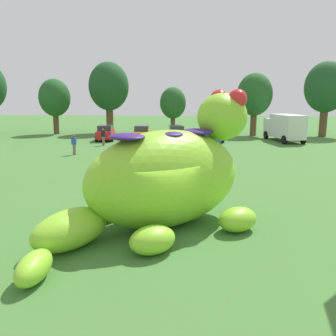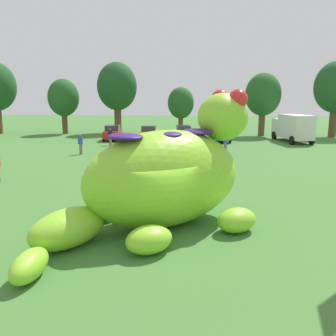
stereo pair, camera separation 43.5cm
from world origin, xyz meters
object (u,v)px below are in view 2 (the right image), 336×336
at_px(car_orange, 149,133).
at_px(spectator_wandering, 226,143).
at_px(spectator_near_inflatable, 81,144).
at_px(car_red, 113,133).
at_px(car_yellow, 183,133).
at_px(box_truck, 293,127).
at_px(giant_inflatable_creature, 165,177).
at_px(car_blue, 221,134).
at_px(spectator_mid_field, 110,137).

relative_size(car_orange, spectator_wandering, 2.44).
bearing_deg(spectator_near_inflatable, car_orange, 66.11).
xyz_separation_m(car_red, car_yellow, (7.96, 0.02, 0.00)).
height_order(car_yellow, spectator_wandering, car_yellow).
bearing_deg(spectator_near_inflatable, spectator_wandering, 10.49).
height_order(box_truck, spectator_wandering, box_truck).
xyz_separation_m(car_yellow, spectator_near_inflatable, (-8.18, -10.13, -0.01)).
distance_m(giant_inflatable_creature, box_truck, 28.97).
bearing_deg(car_yellow, car_red, -179.83).
distance_m(car_red, car_blue, 12.10).
bearing_deg(car_blue, spectator_mid_field, -159.60).
xyz_separation_m(car_orange, spectator_wandering, (7.96, -7.65, -0.01)).
distance_m(car_red, spectator_mid_field, 4.33).
bearing_deg(box_truck, spectator_near_inflatable, -152.15).
bearing_deg(box_truck, giant_inflatable_creature, -112.39).
relative_size(car_red, spectator_wandering, 2.50).
bearing_deg(spectator_near_inflatable, car_yellow, 51.08).
relative_size(car_yellow, spectator_mid_field, 2.52).
bearing_deg(giant_inflatable_creature, car_orange, 99.98).
xyz_separation_m(car_yellow, spectator_mid_field, (-7.14, -4.28, -0.01)).
xyz_separation_m(box_truck, spectator_near_inflatable, (-20.04, -10.59, -0.75)).
xyz_separation_m(car_orange, car_yellow, (3.78, 0.20, 0.00)).
xyz_separation_m(car_red, spectator_near_inflatable, (-0.22, -10.11, -0.01)).
bearing_deg(car_red, car_yellow, 0.17).
xyz_separation_m(giant_inflatable_creature, spectator_mid_field, (-7.96, 22.06, -1.03)).
bearing_deg(spectator_wandering, car_yellow, 118.03).
xyz_separation_m(car_yellow, box_truck, (11.86, 0.45, 0.74)).
relative_size(box_truck, spectator_mid_field, 3.91).
bearing_deg(car_red, spectator_near_inflatable, -91.27).
bearing_deg(box_truck, car_red, -178.62).
relative_size(car_yellow, car_blue, 1.03).
relative_size(giant_inflatable_creature, box_truck, 1.34).
relative_size(car_red, car_orange, 1.02).
xyz_separation_m(car_red, spectator_wandering, (12.14, -7.82, -0.01)).
distance_m(giant_inflatable_creature, spectator_near_inflatable, 18.56).
xyz_separation_m(car_orange, spectator_mid_field, (-3.36, -4.08, -0.01)).
relative_size(car_yellow, spectator_near_inflatable, 2.52).
bearing_deg(car_orange, car_blue, 0.84).
distance_m(box_truck, spectator_mid_field, 19.60).
relative_size(box_truck, spectator_near_inflatable, 3.91).
distance_m(giant_inflatable_creature, spectator_mid_field, 23.47).
bearing_deg(car_orange, spectator_mid_field, -129.50).
bearing_deg(box_truck, car_yellow, -177.81).
bearing_deg(car_yellow, spectator_near_inflatable, -128.92).
distance_m(car_yellow, car_blue, 4.14).
xyz_separation_m(giant_inflatable_creature, car_blue, (3.32, 26.26, -1.03)).
bearing_deg(spectator_mid_field, spectator_near_inflatable, -100.06).
xyz_separation_m(car_red, car_orange, (4.18, -0.17, 0.00)).
bearing_deg(car_orange, car_yellow, 2.95).
distance_m(giant_inflatable_creature, spectator_wandering, 18.82).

